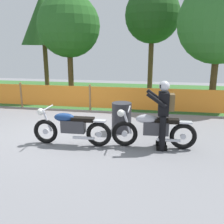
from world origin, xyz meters
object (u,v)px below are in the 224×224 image
(rider_trailing, at_px, (163,111))
(motorcycle_trailing, at_px, (153,129))
(oil_drum, at_px, (122,117))
(motorcycle_lead, at_px, (71,127))

(rider_trailing, bearing_deg, motorcycle_trailing, 0.51)
(motorcycle_trailing, xyz_separation_m, rider_trailing, (0.23, 0.01, 0.47))
(oil_drum, bearing_deg, motorcycle_trailing, -48.65)
(motorcycle_lead, xyz_separation_m, rider_trailing, (2.29, 0.22, 0.48))
(motorcycle_lead, relative_size, motorcycle_trailing, 0.98)
(motorcycle_trailing, height_order, oil_drum, motorcycle_trailing)
(motorcycle_lead, xyz_separation_m, oil_drum, (1.11, 1.29, -0.03))
(motorcycle_lead, xyz_separation_m, motorcycle_trailing, (2.07, 0.21, 0.01))
(motorcycle_lead, bearing_deg, oil_drum, -132.42)
(rider_trailing, distance_m, oil_drum, 1.67)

